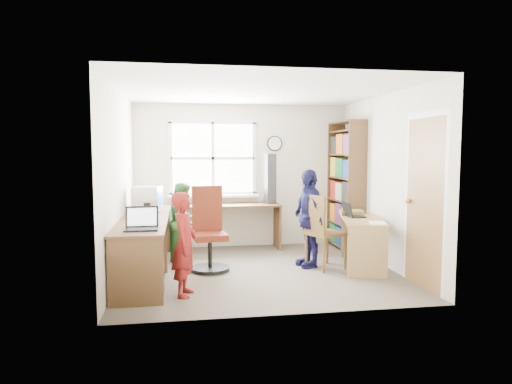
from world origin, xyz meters
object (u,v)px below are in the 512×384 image
laptop_left (142,224)px  cd_tower (270,179)px  bookshelf (346,189)px  laptop_right (352,213)px  person_red (185,244)px  l_desk (159,245)px  person_green (184,222)px  swivel_chair (209,234)px  crt_monitor (147,199)px  right_desk (363,232)px  wooden_chair (321,229)px  potted_plant (201,196)px  person_navy (309,218)px

laptop_left → cd_tower: cd_tower is taller
cd_tower → bookshelf: bearing=-28.0°
laptop_right → person_red: size_ratio=0.28×
bookshelf → person_red: size_ratio=1.80×
l_desk → person_green: 1.12m
swivel_chair → crt_monitor: swivel_chair is taller
person_red → right_desk: bearing=-59.6°
wooden_chair → crt_monitor: (-2.37, 0.69, 0.38)m
bookshelf → cd_tower: size_ratio=2.54×
bookshelf → laptop_left: size_ratio=5.76×
swivel_chair → person_green: person_green is taller
crt_monitor → potted_plant: crt_monitor is taller
crt_monitor → laptop_right: 2.93m
crt_monitor → person_navy: size_ratio=0.31×
wooden_chair → person_navy: size_ratio=0.75×
l_desk → crt_monitor: 1.08m
swivel_chair → cd_tower: size_ratio=1.37×
bookshelf → person_navy: 1.42m
cd_tower → person_navy: (0.31, -1.28, -0.48)m
l_desk → person_red: person_red is taller
bookshelf → laptop_right: (-0.27, -1.00, -0.27)m
potted_plant → l_desk: bearing=-109.1°
right_desk → swivel_chair: bearing=-170.1°
cd_tower → l_desk: bearing=-152.0°
bookshelf → person_navy: size_ratio=1.54×
l_desk → swivel_chair: size_ratio=2.60×
laptop_left → bookshelf: bearing=32.4°
laptop_left → cd_tower: bearing=49.6°
person_green → person_red: bearing=-159.2°
right_desk → laptop_right: laptop_right is taller
l_desk → swivel_chair: bearing=36.1°
person_green → wooden_chair: bearing=-93.0°
laptop_left → laptop_right: 3.02m
person_green → laptop_left: bearing=-175.1°
crt_monitor → person_green: bearing=24.4°
potted_plant → person_navy: (1.44, -1.29, -0.21)m
crt_monitor → laptop_left: size_ratio=1.16×
wooden_chair → laptop_right: wooden_chair is taller
bookshelf → potted_plant: bearing=173.9°
swivel_chair → crt_monitor: bearing=144.3°
right_desk → potted_plant: (-2.17, 1.47, 0.40)m
swivel_chair → potted_plant: 1.32m
wooden_chair → person_red: (-1.86, -0.89, 0.03)m
laptop_right → person_green: bearing=72.8°
right_desk → laptop_left: laptop_left is taller
cd_tower → person_navy: 1.40m
laptop_left → person_red: bearing=-10.4°
wooden_chair → potted_plant: (-1.57, 1.46, 0.34)m
laptop_right → person_red: bearing=112.1°
crt_monitor → person_navy: (2.24, -0.51, -0.25)m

